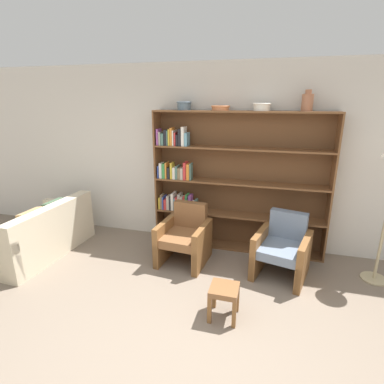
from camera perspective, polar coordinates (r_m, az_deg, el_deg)
The scene contains 11 objects.
ground_plane at distance 3.13m, azimuth -1.01°, elevation -27.96°, with size 24.00×24.00×0.00m, color #7A6B5B.
wall_back at distance 4.59m, azimuth 7.27°, elevation 6.42°, with size 12.00×0.06×2.75m.
bookshelf at distance 4.53m, azimuth 5.90°, elevation 1.48°, with size 2.55×0.30×2.08m.
bowl_olive at distance 4.47m, azimuth -1.51°, elevation 16.19°, with size 0.22×0.22×0.12m.
bowl_terracotta at distance 4.35m, azimuth 5.47°, elevation 15.72°, with size 0.26×0.26×0.07m.
bowl_sage at distance 4.29m, azimuth 13.15°, elevation 15.60°, with size 0.25×0.25×0.10m.
vase_tall at distance 4.29m, azimuth 21.13°, elevation 15.72°, with size 0.15×0.15×0.27m.
couch at distance 5.06m, azimuth -27.24°, elevation -7.41°, with size 0.97×1.62×0.78m.
armchair_leather at distance 4.28m, azimuth -1.37°, elevation -8.50°, with size 0.70×0.73×0.81m.
armchair_cushioned at distance 4.14m, azimuth 16.86°, elevation -10.27°, with size 0.79×0.81×0.81m.
footstool at distance 3.31m, azimuth 6.14°, elevation -18.69°, with size 0.29×0.29×0.36m.
Camera 1 is at (0.64, -2.12, 2.22)m, focal length 28.00 mm.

